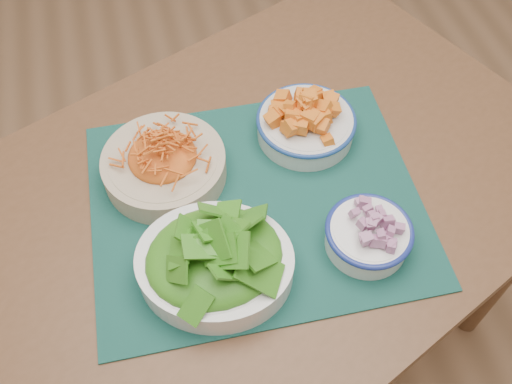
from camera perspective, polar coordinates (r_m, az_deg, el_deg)
ground at (r=1.73m, az=1.10°, el=-11.47°), size 4.00×4.00×0.00m
table at (r=1.11m, az=-0.26°, el=-2.88°), size 1.39×1.18×0.75m
placemat at (r=1.00m, az=0.00°, el=-1.05°), size 0.59×0.50×0.00m
carrot_bowl at (r=1.02m, az=-9.25°, el=3.09°), size 0.29×0.29×0.09m
squash_bowl at (r=1.07m, az=5.06°, el=7.22°), size 0.19×0.19×0.09m
lettuce_bowl at (r=0.89m, az=-4.19°, el=-6.58°), size 0.30×0.28×0.11m
onion_bowl at (r=0.95m, az=11.20°, el=-4.05°), size 0.17×0.17×0.07m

